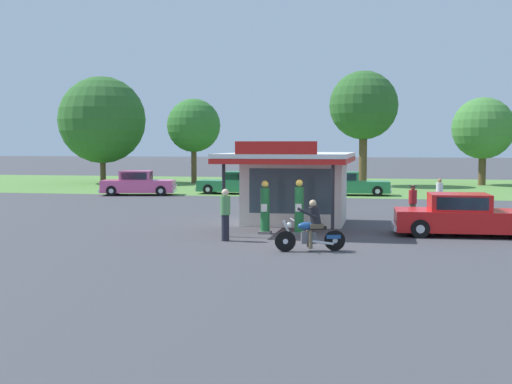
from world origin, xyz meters
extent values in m
plane|color=#424247|center=(0.00, 0.00, 0.00)|extent=(300.00, 300.00, 0.00)
cube|color=#56843D|center=(0.00, 30.00, 0.00)|extent=(120.00, 24.00, 0.01)
cube|color=silver|center=(-0.59, 4.79, 1.39)|extent=(4.04, 3.12, 2.77)
cube|color=#384C56|center=(-0.59, 3.24, 1.44)|extent=(3.23, 0.05, 1.77)
cube|color=silver|center=(-0.59, 3.24, 2.85)|extent=(4.74, 6.71, 0.16)
cube|color=red|center=(-0.59, 3.24, 2.67)|extent=(4.74, 6.71, 0.18)
cube|color=red|center=(-0.59, -0.08, 3.15)|extent=(2.83, 0.08, 0.44)
cylinder|color=black|center=(1.33, 0.29, 1.39)|extent=(0.12, 0.12, 2.77)
cylinder|color=black|center=(-2.51, 0.29, 1.39)|extent=(0.12, 0.12, 2.77)
cube|color=slate|center=(-1.22, 1.32, 0.05)|extent=(0.44, 0.44, 0.10)
cylinder|color=#1E6B33|center=(-1.22, 1.32, 0.89)|extent=(0.34, 0.34, 1.58)
cube|color=white|center=(-1.22, 1.14, 0.97)|extent=(0.22, 0.02, 0.28)
sphere|color=#EACC4C|center=(-1.22, 1.32, 1.82)|extent=(0.26, 0.26, 0.26)
cube|color=slate|center=(0.04, 1.32, 0.05)|extent=(0.44, 0.44, 0.10)
cylinder|color=#1E6B33|center=(0.04, 1.32, 0.92)|extent=(0.34, 0.34, 1.63)
cube|color=white|center=(0.04, 1.14, 1.00)|extent=(0.22, 0.02, 0.28)
sphere|color=#EACC4C|center=(0.04, 1.32, 1.87)|extent=(0.26, 0.26, 0.26)
cylinder|color=black|center=(0.13, -2.52, 0.32)|extent=(0.64, 0.29, 0.64)
cylinder|color=silver|center=(0.13, -2.52, 0.32)|extent=(0.19, 0.16, 0.16)
cylinder|color=black|center=(1.60, -2.06, 0.32)|extent=(0.64, 0.29, 0.64)
cylinder|color=silver|center=(1.60, -2.06, 0.32)|extent=(0.19, 0.16, 0.16)
ellipsoid|color=#1E4C8C|center=(0.77, -2.32, 0.78)|extent=(0.61, 0.40, 0.24)
cube|color=#59595E|center=(0.82, -2.31, 0.42)|extent=(0.49, 0.36, 0.36)
cube|color=black|center=(1.10, -2.22, 0.72)|extent=(0.54, 0.39, 0.10)
cylinder|color=silver|center=(0.22, -2.49, 0.60)|extent=(0.37, 0.18, 0.71)
cylinder|color=silver|center=(0.34, -2.46, 0.98)|extent=(0.25, 0.68, 0.04)
sphere|color=silver|center=(0.24, -2.49, 0.82)|extent=(0.16, 0.16, 0.16)
cube|color=#1E4C8C|center=(1.55, -2.07, 0.44)|extent=(0.47, 0.30, 0.12)
cylinder|color=silver|center=(1.24, -2.32, 0.28)|extent=(0.70, 0.29, 0.18)
cube|color=brown|center=(1.03, -2.24, 0.78)|extent=(0.48, 0.44, 0.14)
cylinder|color=brown|center=(0.89, -2.45, 0.38)|extent=(0.18, 0.26, 0.56)
cylinder|color=brown|center=(0.80, -2.14, 0.38)|extent=(0.18, 0.26, 0.56)
cylinder|color=black|center=(1.00, -2.25, 1.09)|extent=(0.49, 0.43, 0.60)
sphere|color=tan|center=(0.94, -2.27, 1.47)|extent=(0.22, 0.22, 0.22)
cylinder|color=black|center=(0.83, -2.51, 1.18)|extent=(0.54, 0.25, 0.31)
cylinder|color=black|center=(0.71, -2.13, 1.18)|extent=(0.54, 0.25, 0.31)
cube|color=red|center=(5.97, 2.24, 0.55)|extent=(5.12, 2.17, 0.74)
cube|color=red|center=(5.68, 2.22, 1.21)|extent=(2.14, 1.80, 0.59)
cube|color=#283847|center=(6.69, 2.27, 1.21)|extent=(0.11, 1.52, 0.47)
cube|color=#283847|center=(5.64, 3.06, 1.21)|extent=(1.76, 0.11, 0.45)
cube|color=#283847|center=(5.72, 1.38, 1.21)|extent=(1.76, 0.11, 0.45)
cube|color=silver|center=(3.43, 2.12, 0.30)|extent=(0.20, 1.85, 0.18)
cylinder|color=black|center=(7.64, 3.23, 0.33)|extent=(0.67, 0.23, 0.66)
cylinder|color=silver|center=(7.64, 3.23, 0.33)|extent=(0.31, 0.23, 0.30)
cylinder|color=black|center=(4.22, 3.07, 0.33)|extent=(0.67, 0.23, 0.66)
cylinder|color=silver|center=(4.22, 3.07, 0.33)|extent=(0.31, 0.23, 0.30)
cylinder|color=black|center=(4.31, 1.25, 0.33)|extent=(0.67, 0.23, 0.66)
cylinder|color=silver|center=(4.31, 1.25, 0.33)|extent=(0.31, 0.23, 0.30)
cube|color=#2D844C|center=(-6.67, 20.18, 0.54)|extent=(5.02, 1.86, 0.71)
cube|color=#2D844C|center=(-6.38, 20.18, 1.19)|extent=(1.96, 1.64, 0.60)
cube|color=#283847|center=(-7.33, 20.18, 1.19)|extent=(0.04, 1.45, 0.48)
cube|color=#283847|center=(-6.38, 19.38, 1.19)|extent=(1.66, 0.03, 0.46)
cube|color=#283847|center=(-6.38, 20.99, 1.19)|extent=(1.66, 0.03, 0.46)
cube|color=silver|center=(-9.21, 20.18, 0.30)|extent=(0.12, 1.77, 0.18)
cube|color=silver|center=(-4.13, 20.18, 0.30)|extent=(0.12, 1.77, 0.18)
sphere|color=white|center=(-9.22, 19.59, 0.57)|extent=(0.18, 0.18, 0.18)
sphere|color=white|center=(-9.22, 20.78, 0.57)|extent=(0.18, 0.18, 0.18)
cylinder|color=black|center=(-8.37, 19.31, 0.33)|extent=(0.66, 0.20, 0.66)
cylinder|color=silver|center=(-8.37, 19.31, 0.33)|extent=(0.30, 0.22, 0.30)
cylinder|color=black|center=(-8.37, 21.05, 0.33)|extent=(0.66, 0.20, 0.66)
cylinder|color=silver|center=(-8.37, 21.05, 0.33)|extent=(0.30, 0.22, 0.30)
cylinder|color=black|center=(-4.96, 19.31, 0.33)|extent=(0.66, 0.20, 0.66)
cylinder|color=silver|center=(-4.96, 19.31, 0.33)|extent=(0.30, 0.22, 0.30)
cylinder|color=black|center=(-4.96, 21.05, 0.33)|extent=(0.66, 0.20, 0.66)
cylinder|color=silver|center=(-4.96, 21.05, 0.33)|extent=(0.30, 0.22, 0.30)
cube|color=#2D844C|center=(0.82, 20.47, 0.55)|extent=(5.07, 2.02, 0.74)
cube|color=#2D844C|center=(0.32, 20.44, 1.21)|extent=(2.14, 1.66, 0.59)
cube|color=#283847|center=(1.33, 20.49, 1.21)|extent=(0.11, 1.38, 0.47)
cube|color=#283847|center=(0.29, 21.20, 1.21)|extent=(1.75, 0.12, 0.45)
cube|color=#283847|center=(0.36, 19.68, 1.21)|extent=(1.75, 0.12, 0.45)
cube|color=silver|center=(3.34, 20.60, 0.30)|extent=(0.21, 1.68, 0.18)
cube|color=silver|center=(-1.70, 20.34, 0.30)|extent=(0.21, 1.68, 0.18)
sphere|color=white|center=(3.32, 21.16, 0.59)|extent=(0.18, 0.18, 0.18)
sphere|color=white|center=(3.38, 20.03, 0.59)|extent=(0.18, 0.18, 0.18)
cylinder|color=black|center=(2.47, 21.37, 0.33)|extent=(0.67, 0.23, 0.66)
cylinder|color=silver|center=(2.47, 21.37, 0.33)|extent=(0.31, 0.23, 0.30)
cylinder|color=black|center=(2.56, 19.73, 0.33)|extent=(0.67, 0.23, 0.66)
cylinder|color=silver|center=(2.56, 19.73, 0.33)|extent=(0.31, 0.23, 0.30)
cylinder|color=black|center=(-0.92, 21.20, 0.33)|extent=(0.67, 0.23, 0.66)
cylinder|color=silver|center=(-0.92, 21.20, 0.33)|extent=(0.31, 0.23, 0.30)
cylinder|color=black|center=(-0.83, 19.56, 0.33)|extent=(0.67, 0.23, 0.66)
cylinder|color=silver|center=(-0.83, 19.56, 0.33)|extent=(0.31, 0.23, 0.30)
cube|color=#E55993|center=(-12.66, 17.93, 0.57)|extent=(4.90, 2.81, 0.78)
cube|color=#E55993|center=(-12.80, 17.90, 1.27)|extent=(2.24, 2.04, 0.61)
cube|color=#283847|center=(-11.88, 18.09, 1.27)|extent=(0.34, 1.46, 0.49)
cube|color=#283847|center=(-12.97, 18.70, 1.27)|extent=(1.62, 0.37, 0.46)
cube|color=#283847|center=(-12.63, 17.09, 1.27)|extent=(1.62, 0.37, 0.46)
cube|color=silver|center=(-10.38, 18.41, 0.30)|extent=(0.49, 1.80, 0.18)
cube|color=silver|center=(-14.95, 17.44, 0.30)|extent=(0.49, 1.80, 0.18)
sphere|color=white|center=(-10.49, 19.00, 0.61)|extent=(0.18, 0.18, 0.18)
sphere|color=white|center=(-10.24, 17.81, 0.61)|extent=(0.18, 0.18, 0.18)
cylinder|color=black|center=(-11.31, 19.12, 0.33)|extent=(0.69, 0.33, 0.66)
cylinder|color=silver|center=(-11.31, 19.12, 0.33)|extent=(0.34, 0.28, 0.30)
cylinder|color=black|center=(-10.94, 17.37, 0.33)|extent=(0.69, 0.33, 0.66)
cylinder|color=silver|center=(-10.94, 17.37, 0.33)|extent=(0.34, 0.28, 0.30)
cylinder|color=black|center=(-14.38, 18.48, 0.33)|extent=(0.69, 0.33, 0.66)
cylinder|color=silver|center=(-14.38, 18.48, 0.33)|extent=(0.34, 0.28, 0.30)
cylinder|color=black|center=(-14.01, 16.73, 0.33)|extent=(0.69, 0.33, 0.66)
cylinder|color=silver|center=(-14.01, 16.73, 0.33)|extent=(0.34, 0.28, 0.30)
cylinder|color=brown|center=(4.21, 5.89, 0.40)|extent=(0.26, 0.26, 0.80)
cylinder|color=#B21E23|center=(4.21, 5.89, 1.08)|extent=(0.34, 0.34, 0.57)
sphere|color=#9E704C|center=(4.21, 5.89, 1.48)|extent=(0.22, 0.22, 0.22)
cylinder|color=black|center=(4.21, 5.89, 1.55)|extent=(0.35, 0.35, 0.02)
cylinder|color=black|center=(-2.20, -0.72, 0.45)|extent=(0.26, 0.26, 0.89)
cylinder|color=#4C8C4C|center=(-2.20, -0.72, 1.21)|extent=(0.34, 0.34, 0.63)
sphere|color=beige|center=(-2.20, -0.72, 1.65)|extent=(0.24, 0.24, 0.24)
cylinder|color=brown|center=(5.75, 12.13, 0.39)|extent=(0.26, 0.26, 0.78)
cylinder|color=white|center=(5.75, 12.13, 1.06)|extent=(0.34, 0.34, 0.55)
sphere|color=#9E704C|center=(5.75, 12.13, 1.44)|extent=(0.21, 0.21, 0.21)
cylinder|color=brown|center=(1.23, 30.34, 2.17)|extent=(0.63, 0.63, 4.33)
sphere|color=#2D6028|center=(1.23, 30.34, 6.35)|extent=(5.38, 5.38, 5.38)
cylinder|color=brown|center=(-20.56, 29.89, 1.30)|extent=(0.47, 0.47, 2.60)
sphere|color=#2D6028|center=(-20.56, 29.89, 5.34)|extent=(7.32, 7.32, 7.32)
cylinder|color=brown|center=(-12.90, 31.18, 1.60)|extent=(0.45, 0.45, 3.20)
sphere|color=#33702D|center=(-12.90, 31.18, 4.88)|extent=(4.48, 4.48, 4.48)
sphere|color=#33702D|center=(-12.47, 30.65, 4.43)|extent=(2.56, 2.56, 2.56)
cylinder|color=brown|center=(10.61, 33.14, 1.36)|extent=(0.58, 0.58, 2.73)
sphere|color=#427F38|center=(10.61, 33.14, 4.58)|extent=(4.93, 4.93, 4.93)
camera|label=1|loc=(3.16, -22.14, 3.26)|focal=46.08mm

